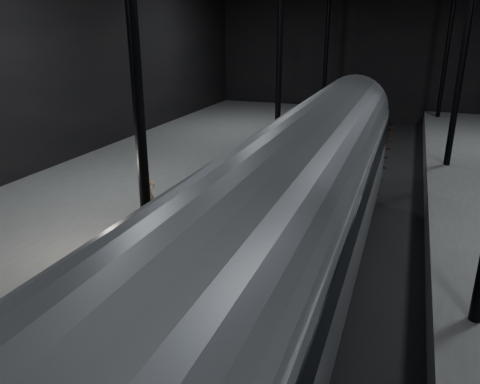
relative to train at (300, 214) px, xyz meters
The scene contains 6 objects.
ground 4.57m from the train, 90.00° to the left, with size 44.00×44.00×0.00m, color black.
platform_left 8.64m from the train, 153.75° to the left, with size 9.00×43.80×1.00m, color #575754.
tactile_strip 5.20m from the train, 131.30° to the left, with size 0.50×43.80×0.01m, color olive.
track 4.53m from the train, 90.00° to the left, with size 2.40×43.00×0.24m.
train is the anchor object (origin of this frame).
woman 5.97m from the train, 156.29° to the left, with size 0.53×0.35×1.46m, color #9C8360.
Camera 1 is at (2.07, -13.29, 6.68)m, focal length 35.00 mm.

